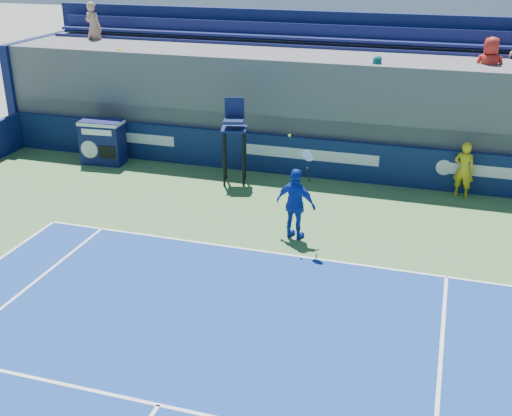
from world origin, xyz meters
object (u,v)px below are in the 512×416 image
(umpire_chair, at_px, (234,132))
(tennis_player, at_px, (296,204))
(ball_person, at_px, (464,170))
(match_clock, at_px, (103,141))

(umpire_chair, bearing_deg, tennis_player, -50.38)
(ball_person, xyz_separation_m, match_clock, (-10.88, -0.39, -0.05))
(match_clock, xyz_separation_m, tennis_player, (7.13, -3.54, 0.14))
(umpire_chair, bearing_deg, match_clock, 175.00)
(umpire_chair, xyz_separation_m, tennis_player, (2.60, -3.15, -0.64))
(umpire_chair, distance_m, tennis_player, 4.14)
(umpire_chair, relative_size, tennis_player, 0.96)
(ball_person, distance_m, tennis_player, 5.44)
(match_clock, bearing_deg, ball_person, 2.04)
(match_clock, bearing_deg, umpire_chair, -5.00)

